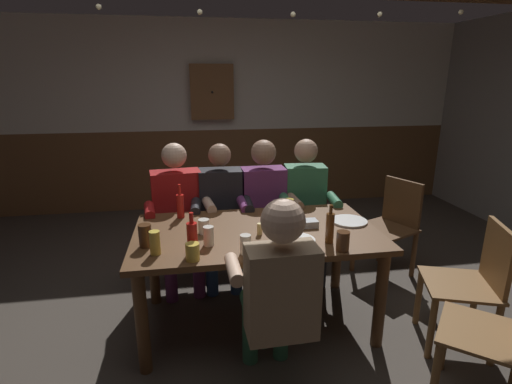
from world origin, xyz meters
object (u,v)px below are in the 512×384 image
at_px(table_candle, 260,229).
at_px(pint_glass_4, 289,206).
at_px(person_0, 178,210).
at_px(person_1, 221,209).
at_px(pint_glass_1, 204,226).
at_px(wall_dart_cabinet, 212,92).
at_px(bottle_1, 192,237).
at_px(person_3, 306,203).
at_px(pint_glass_2, 282,209).
at_px(person_4, 278,290).
at_px(bottle_0, 180,205).
at_px(pint_glass_7, 246,244).
at_px(pint_glass_3, 145,236).
at_px(pint_glass_8, 343,241).
at_px(chair_empty_near_right, 503,335).
at_px(chair_empty_near_left, 473,282).
at_px(person_2, 265,204).
at_px(chair_empty_far_end, 392,224).
at_px(plate_0, 349,221).
at_px(dining_table, 257,243).
at_px(pint_glass_0, 155,243).
at_px(bottle_2, 330,227).
at_px(pint_glass_5, 209,236).
at_px(pint_glass_6, 193,252).
at_px(condiment_caddy, 308,223).
at_px(plate_1, 297,240).

bearing_deg(table_candle, pint_glass_4, 52.74).
relative_size(person_0, person_1, 1.01).
bearing_deg(pint_glass_1, wall_dart_cabinet, 85.06).
relative_size(bottle_1, wall_dart_cabinet, 0.38).
distance_m(person_3, pint_glass_2, 0.59).
distance_m(person_0, person_4, 1.51).
bearing_deg(bottle_0, pint_glass_7, -60.48).
height_order(pint_glass_3, pint_glass_8, pint_glass_3).
bearing_deg(person_1, chair_empty_near_right, 130.28).
height_order(chair_empty_near_left, pint_glass_2, chair_empty_near_left).
relative_size(person_2, pint_glass_8, 9.99).
xyz_separation_m(chair_empty_far_end, pint_glass_4, (-1.04, -0.25, 0.32)).
xyz_separation_m(person_2, plate_0, (0.51, -0.66, 0.05)).
relative_size(person_3, pint_glass_2, 9.60).
relative_size(bottle_1, pint_glass_2, 2.02).
relative_size(person_1, plate_0, 4.62).
relative_size(chair_empty_far_end, pint_glass_4, 7.96).
relative_size(person_3, plate_0, 4.70).
bearing_deg(dining_table, pint_glass_0, -157.63).
relative_size(person_3, chair_empty_far_end, 1.42).
distance_m(chair_empty_near_right, pint_glass_0, 1.98).
xyz_separation_m(chair_empty_near_left, bottle_2, (-0.94, 0.20, 0.37)).
bearing_deg(pint_glass_5, person_1, 80.55).
distance_m(pint_glass_3, pint_glass_8, 1.24).
distance_m(person_2, person_3, 0.37).
bearing_deg(bottle_1, wall_dart_cabinet, 84.09).
relative_size(pint_glass_3, pint_glass_6, 1.41).
relative_size(dining_table, pint_glass_6, 16.38).
height_order(table_candle, bottle_1, bottle_1).
bearing_deg(person_0, pint_glass_3, 71.07).
height_order(pint_glass_4, pint_glass_5, pint_glass_5).
bearing_deg(pint_glass_2, person_2, 94.93).
bearing_deg(chair_empty_near_right, dining_table, 90.00).
relative_size(chair_empty_near_left, wall_dart_cabinet, 1.26).
bearing_deg(table_candle, dining_table, 96.05).
height_order(bottle_2, pint_glass_0, bottle_2).
distance_m(plate_0, pint_glass_8, 0.52).
xyz_separation_m(bottle_0, pint_glass_8, (1.00, -0.77, -0.04)).
distance_m(condiment_caddy, plate_1, 0.28).
distance_m(plate_0, bottle_1, 1.21).
height_order(person_4, pint_glass_3, person_4).
distance_m(bottle_2, wall_dart_cabinet, 3.16).
bearing_deg(chair_empty_near_left, pint_glass_7, 104.62).
xyz_separation_m(table_candle, pint_glass_3, (-0.75, -0.07, 0.03)).
height_order(chair_empty_near_right, pint_glass_4, chair_empty_near_right).
distance_m(bottle_0, pint_glass_7, 0.82).
xyz_separation_m(chair_empty_near_right, plate_0, (-0.44, 1.05, 0.27)).
xyz_separation_m(pint_glass_7, wall_dart_cabinet, (-0.00, 3.09, 0.79)).
bearing_deg(chair_empty_near_left, pint_glass_5, 99.94).
distance_m(table_candle, pint_glass_1, 0.38).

